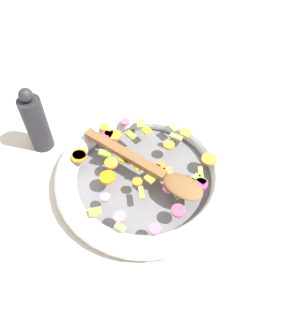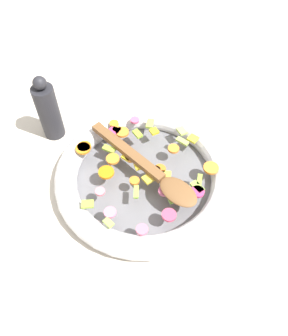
# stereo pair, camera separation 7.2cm
# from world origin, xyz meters

# --- Properties ---
(ground_plane) EXTENTS (4.00, 4.00, 0.00)m
(ground_plane) POSITION_xyz_m (0.00, 0.00, 0.00)
(ground_plane) COLOR beige
(skillet) EXTENTS (0.40, 0.40, 0.05)m
(skillet) POSITION_xyz_m (0.00, 0.00, 0.02)
(skillet) COLOR slate
(skillet) RESTS_ON ground_plane
(chopped_vegetables) EXTENTS (0.31, 0.33, 0.01)m
(chopped_vegetables) POSITION_xyz_m (0.01, 0.01, 0.05)
(chopped_vegetables) COLOR orange
(chopped_vegetables) RESTS_ON skillet
(wooden_spoon) EXTENTS (0.17, 0.29, 0.01)m
(wooden_spoon) POSITION_xyz_m (-0.01, -0.02, 0.06)
(wooden_spoon) COLOR brown
(wooden_spoon) RESTS_ON chopped_vegetables
(pepper_mill) EXTENTS (0.05, 0.05, 0.18)m
(pepper_mill) POSITION_xyz_m (0.07, 0.27, 0.08)
(pepper_mill) COLOR #232328
(pepper_mill) RESTS_ON ground_plane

